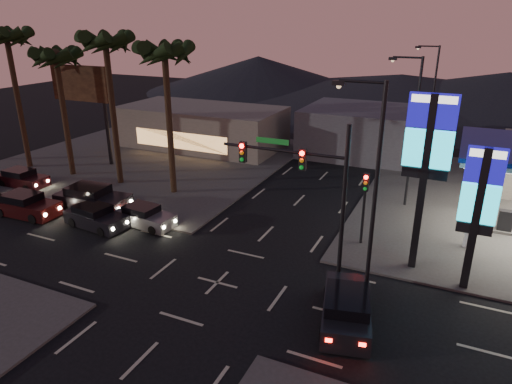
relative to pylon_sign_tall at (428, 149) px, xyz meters
The scene contains 25 objects.
ground 11.97m from the pylon_sign_tall, 147.09° to the right, with size 140.00×140.00×0.00m, color black.
corner_lot_nw 27.40m from the pylon_sign_tall, 156.80° to the left, with size 24.00×24.00×0.12m, color #47443F.
pylon_sign_tall is the anchor object (origin of this frame).
pylon_sign_short 3.20m from the pylon_sign_tall, 21.80° to the right, with size 1.60×0.35×7.00m.
traffic_signal_mast 6.02m from the pylon_sign_tall, 143.48° to the right, with size 6.10×0.39×8.00m.
pedestal_signal 4.82m from the pylon_sign_tall, 153.73° to the left, with size 0.32×0.39×4.30m.
streetlight_near 4.86m from the pylon_sign_tall, 110.76° to the right, with size 2.14×0.25×10.00m.
streetlight_mid 8.70m from the pylon_sign_tall, 101.35° to the left, with size 2.14×0.25×10.00m.
streetlight_far 22.57m from the pylon_sign_tall, 94.34° to the left, with size 2.14×0.25×10.00m.
palm_a 18.21m from the pylon_sign_tall, 167.12° to the left, with size 4.41×4.41×10.86m.
palm_b 23.13m from the pylon_sign_tall, 169.92° to the left, with size 4.41×4.41×11.46m.
palm_c 27.90m from the pylon_sign_tall, behind, with size 4.41×4.41×10.26m.
palm_d 32.96m from the pylon_sign_tall, behind, with size 4.41×4.41×11.66m.
billboard 29.95m from the pylon_sign_tall, 165.50° to the left, with size 6.00×0.30×8.50m.
building_far_west 28.25m from the pylon_sign_tall, 143.75° to the left, with size 16.00×8.00×4.00m, color #726B5B.
building_far_mid 21.91m from the pylon_sign_tall, 107.59° to the left, with size 12.00×9.00×4.40m, color #4C4C51.
hill_left 64.06m from the pylon_sign_tall, 121.58° to the left, with size 40.00×40.00×6.00m, color black.
hill_right 55.02m from the pylon_sign_tall, 83.20° to the left, with size 50.00×50.00×5.00m, color black.
hill_center 55.33m from the pylon_sign_tall, 98.86° to the left, with size 60.00×60.00×4.00m, color black.
car_lane_a_front 19.62m from the pylon_sign_tall, behind, with size 4.35×2.19×1.37m.
car_lane_a_mid 24.91m from the pylon_sign_tall, behind, with size 4.65×2.11×1.49m.
car_lane_b_front 16.97m from the pylon_sign_tall, behind, with size 4.10×1.97×1.30m.
car_lane_b_mid 21.41m from the pylon_sign_tall, behind, with size 5.28×2.50×1.68m.
car_lane_b_rear 29.52m from the pylon_sign_tall, behind, with size 4.18×1.82×1.35m.
suv_station 8.48m from the pylon_sign_tall, 108.34° to the right, with size 2.92×4.91×1.54m.
Camera 1 is at (9.81, -16.81, 12.12)m, focal length 32.00 mm.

